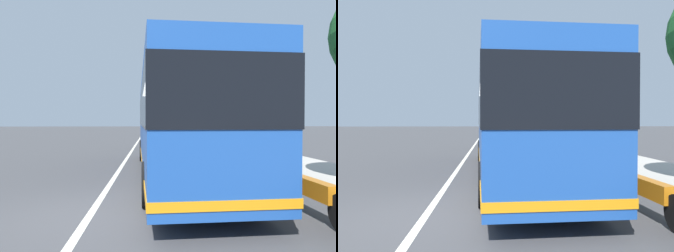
% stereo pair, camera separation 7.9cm
% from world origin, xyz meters
% --- Properties ---
extents(ground_plane, '(220.00, 220.00, 0.00)m').
position_xyz_m(ground_plane, '(0.00, 0.00, 0.00)').
color(ground_plane, '#424244').
extents(sidewalk_curb, '(110.00, 3.60, 0.14)m').
position_xyz_m(sidewalk_curb, '(10.00, -7.10, 0.07)').
color(sidewalk_curb, '#B2ADA3').
rests_on(sidewalk_curb, ground).
extents(lane_divider_line, '(110.00, 0.16, 0.01)m').
position_xyz_m(lane_divider_line, '(10.00, 0.00, 0.00)').
color(lane_divider_line, silver).
rests_on(lane_divider_line, ground).
extents(coach_bus, '(11.97, 2.98, 3.38)m').
position_xyz_m(coach_bus, '(4.40, -2.12, 1.94)').
color(coach_bus, '#1E4C9E').
rests_on(coach_bus, ground).
extents(motorcycle_angled, '(2.32, 0.30, 1.29)m').
position_xyz_m(motorcycle_angled, '(-0.38, -4.38, 0.49)').
color(motorcycle_angled, black).
rests_on(motorcycle_angled, ground).
extents(car_behind_bus, '(4.04, 2.02, 1.50)m').
position_xyz_m(car_behind_bus, '(15.51, -2.84, 0.72)').
color(car_behind_bus, black).
rests_on(car_behind_bus, ground).
extents(car_side_street, '(4.30, 2.13, 1.36)m').
position_xyz_m(car_side_street, '(32.24, -2.58, 0.65)').
color(car_side_street, gray).
rests_on(car_side_street, ground).
extents(utility_pole, '(0.22, 0.22, 8.64)m').
position_xyz_m(utility_pole, '(17.87, -6.69, 4.32)').
color(utility_pole, slate).
rests_on(utility_pole, ground).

